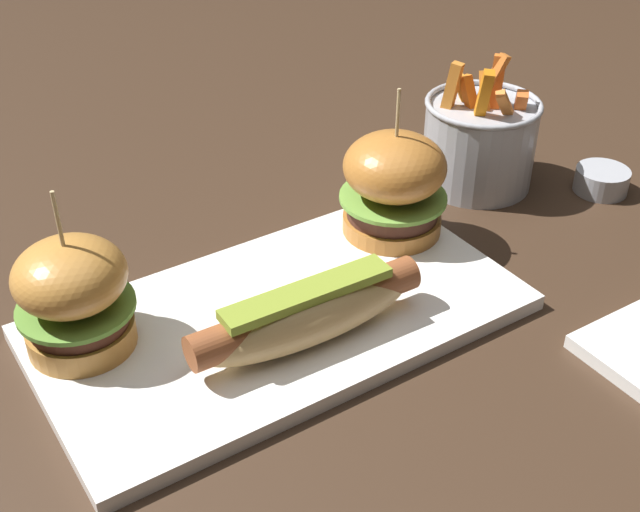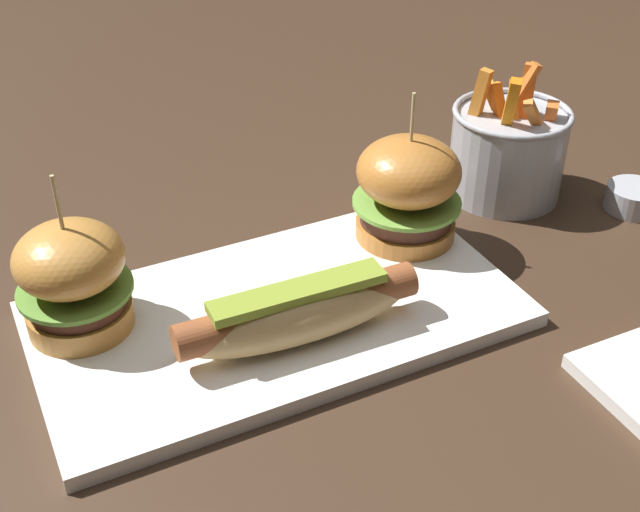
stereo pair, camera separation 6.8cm
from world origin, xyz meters
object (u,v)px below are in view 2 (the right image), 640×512
(slider_right, at_px, (408,189))
(fries_bucket, at_px, (507,150))
(platter_main, at_px, (278,314))
(hot_dog, at_px, (295,314))
(slider_left, at_px, (73,278))
(sauce_ramekin, at_px, (634,197))

(slider_right, xyz_separation_m, fries_bucket, (0.15, 0.04, -0.01))
(platter_main, bearing_deg, hot_dog, -94.59)
(platter_main, bearing_deg, fries_bucket, 17.24)
(platter_main, xyz_separation_m, slider_right, (0.15, 0.05, 0.06))
(platter_main, height_order, slider_left, slider_left)
(hot_dog, bearing_deg, slider_left, 148.09)
(slider_left, bearing_deg, platter_main, -17.93)
(hot_dog, height_order, slider_left, slider_left)
(slider_left, height_order, fries_bucket, slider_left)
(sauce_ramekin, bearing_deg, slider_left, 175.62)
(platter_main, relative_size, sauce_ramekin, 7.08)
(hot_dog, height_order, fries_bucket, fries_bucket)
(hot_dog, relative_size, slider_left, 1.45)
(sauce_ramekin, bearing_deg, platter_main, -179.06)
(fries_bucket, bearing_deg, slider_right, -163.33)
(platter_main, xyz_separation_m, fries_bucket, (0.30, 0.09, 0.04))
(slider_left, height_order, sauce_ramekin, slider_left)
(hot_dog, xyz_separation_m, sauce_ramekin, (0.40, 0.05, -0.03))
(slider_left, bearing_deg, slider_right, 0.08)
(sauce_ramekin, bearing_deg, fries_bucket, 138.68)
(platter_main, distance_m, slider_left, 0.17)
(slider_left, distance_m, slider_right, 0.30)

